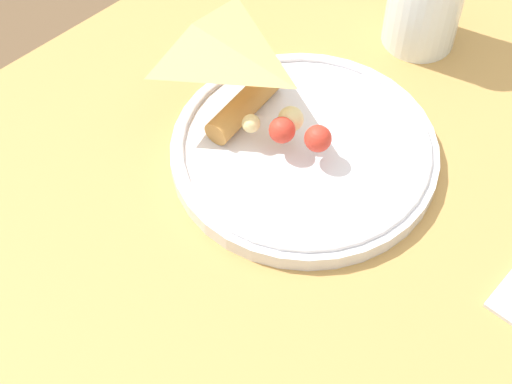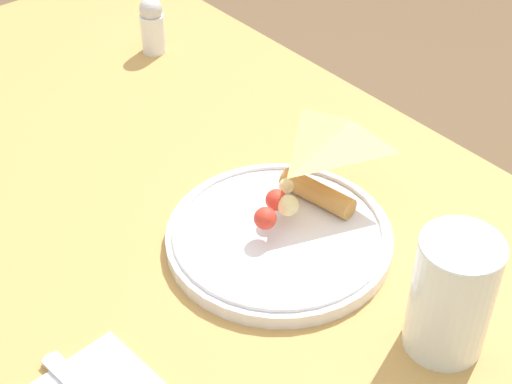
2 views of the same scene
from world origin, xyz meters
name	(u,v)px [view 1 (image 1 of 2)]	position (x,y,z in m)	size (l,w,h in m)	color
dining_table	(275,321)	(0.00, 0.00, 0.64)	(1.25, 0.70, 0.76)	tan
plate_pizza	(301,146)	(-0.09, -0.06, 0.77)	(0.24, 0.24, 0.06)	white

